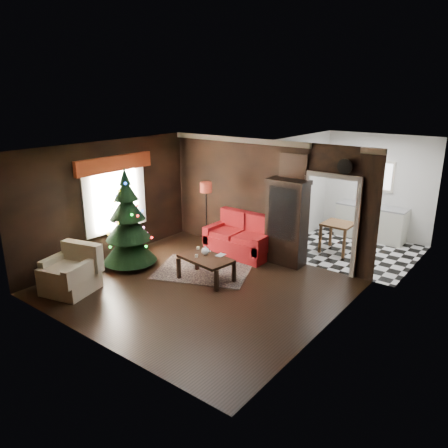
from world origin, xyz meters
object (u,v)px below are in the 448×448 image
Objects in this scene: loveseat at (240,235)px; christmas_tree at (128,223)px; floor_lamp at (206,219)px; curio_cabinet at (287,224)px; armchair at (69,270)px; coffee_table at (206,269)px; kitchen_table at (337,237)px; teapot at (205,251)px; wall_clock at (345,166)px.

christmas_tree is at bearing -126.38° from loveseat.
curio_cabinet is at bearing 14.03° from floor_lamp.
curio_cabinet reaches higher than loveseat.
coffee_table is at bearing 34.06° from armchair.
loveseat is at bearing -169.17° from curio_cabinet.
floor_lamp is at bearing 64.12° from armchair.
curio_cabinet reaches higher than kitchen_table.
loveseat is at bearing 53.19° from armchair.
floor_lamp reaches higher than kitchen_table.
floor_lamp is at bearing 129.52° from coffee_table.
christmas_tree reaches higher than kitchen_table.
christmas_tree is at bearing -162.02° from teapot.
coffee_table is 0.37m from teapot.
loveseat is 1.57m from teapot.
armchair is at bearing -124.04° from curio_cabinet.
kitchen_table is (-0.55, 1.25, -2.00)m from wall_clock.
coffee_table is 1.50× the size of kitchen_table.
floor_lamp reaches higher than loveseat.
coffee_table is at bearing -79.57° from loveseat.
christmas_tree reaches higher than teapot.
curio_cabinet is 1.69× the size of coffee_table.
wall_clock is at bearing 11.98° from floor_lamp.
coffee_table is (1.82, 2.07, -0.19)m from armchair.
curio_cabinet reaches higher than floor_lamp.
wall_clock is 0.43× the size of kitchen_table.
armchair is (-2.66, -3.94, -0.49)m from curio_cabinet.
curio_cabinet is 1.97× the size of armchair.
teapot is (0.21, -1.55, 0.11)m from loveseat.
christmas_tree is 11.91× the size of teapot.
floor_lamp is 1.64× the size of coffee_table.
curio_cabinet is 2.05m from floor_lamp.
armchair reaches higher than coffee_table.
loveseat is 1.51× the size of coffee_table.
christmas_tree is 1.70m from armchair.
curio_cabinet is 4.78m from armchair.
loveseat is 1.69m from coffee_table.
armchair is 2.76m from coffee_table.
floor_lamp reaches higher than coffee_table.
kitchen_table is (2.63, 1.92, -0.45)m from floor_lamp.
coffee_table is 3.59m from wall_clock.
floor_lamp is 3.60m from wall_clock.
wall_clock is (2.05, 2.05, 2.11)m from coffee_table.
kitchen_table is at bearing 42.51° from loveseat.
loveseat is 8.74× the size of teapot.
christmas_tree is (-0.74, -1.85, 0.22)m from floor_lamp.
teapot is (1.77, 0.58, -0.44)m from christmas_tree.
coffee_table is (1.13, -1.38, -0.56)m from floor_lamp.
curio_cabinet reaches higher than coffee_table.
kitchen_table is (1.59, 3.20, -0.24)m from teapot.
armchair is 3.02× the size of wall_clock.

